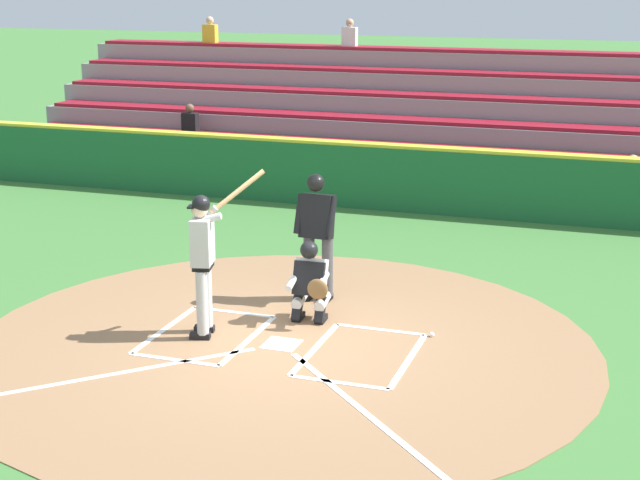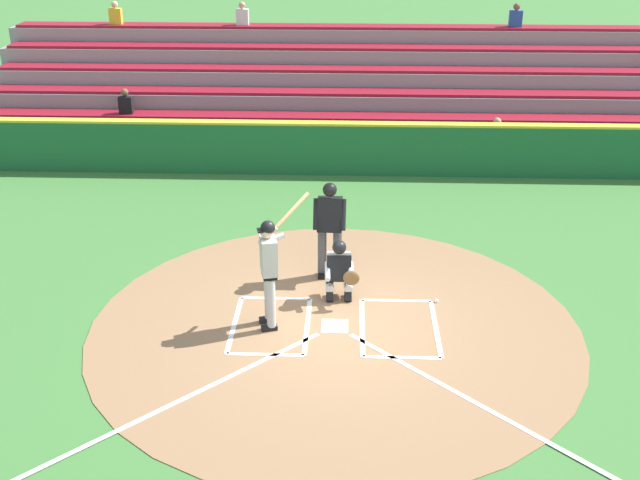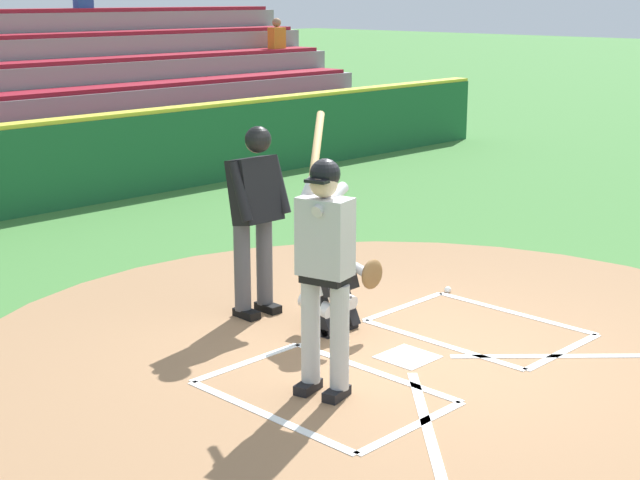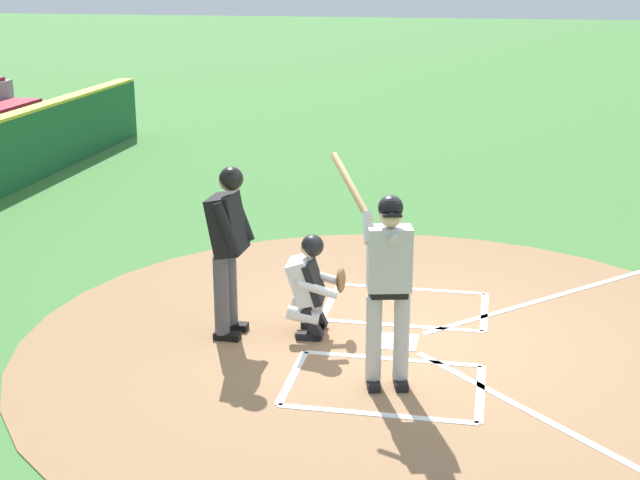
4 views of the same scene
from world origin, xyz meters
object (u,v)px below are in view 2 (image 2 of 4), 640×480
object	(u,v)px
batter	(269,266)
plate_umpire	(330,223)
catcher	(340,269)
baseball	(437,301)

from	to	relation	value
batter	plate_umpire	xyz separation A→B (m)	(-0.91, -1.79, -0.02)
batter	plate_umpire	world-z (taller)	batter
catcher	batter	bearing A→B (deg)	40.41
plate_umpire	baseball	size ratio (longest dim) A/B	25.20
catcher	plate_umpire	distance (m)	1.00
catcher	plate_umpire	bearing A→B (deg)	-76.91
baseball	plate_umpire	bearing A→B (deg)	-25.77
plate_umpire	baseball	bearing A→B (deg)	154.23
catcher	baseball	world-z (taller)	catcher
batter	baseball	world-z (taller)	batter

